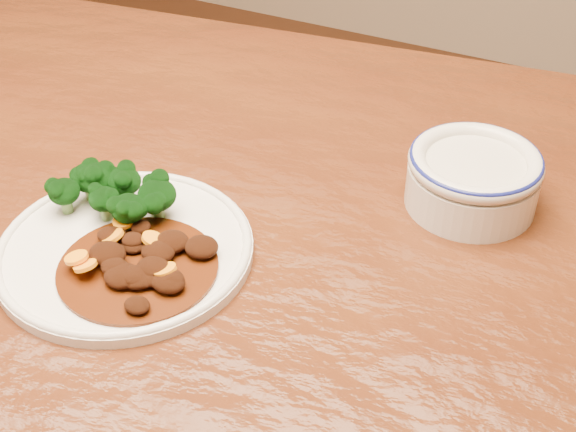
% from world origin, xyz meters
% --- Properties ---
extents(dining_table, '(1.59, 1.07, 0.75)m').
position_xyz_m(dining_table, '(-0.00, 0.00, 0.67)').
color(dining_table, '#4F250E').
rests_on(dining_table, ground).
extents(dinner_plate, '(0.24, 0.24, 0.02)m').
position_xyz_m(dinner_plate, '(0.02, -0.07, 0.76)').
color(dinner_plate, white).
rests_on(dinner_plate, dining_table).
extents(broccoli_florets, '(0.12, 0.07, 0.04)m').
position_xyz_m(broccoli_florets, '(-0.03, -0.03, 0.79)').
color(broccoli_florets, '#638D49').
rests_on(broccoli_florets, dinner_plate).
extents(mince_stew, '(0.15, 0.15, 0.02)m').
position_xyz_m(mince_stew, '(0.05, -0.09, 0.77)').
color(mince_stew, '#451B07').
rests_on(mince_stew, dinner_plate).
extents(dip_bowl, '(0.14, 0.14, 0.06)m').
position_xyz_m(dip_bowl, '(0.29, 0.16, 0.78)').
color(dip_bowl, silver).
rests_on(dip_bowl, dining_table).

